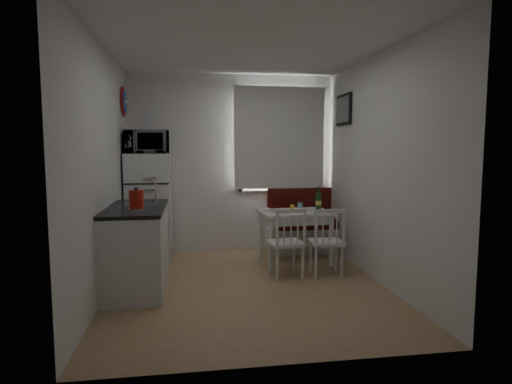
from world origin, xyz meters
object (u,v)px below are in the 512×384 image
(chair_left, at_px, (288,235))
(chair_right, at_px, (329,234))
(bench, at_px, (310,230))
(dining_table, at_px, (295,217))
(kitchen_counter, at_px, (137,247))
(fridge, at_px, (149,207))
(microwave, at_px, (147,142))
(kettle, at_px, (136,200))
(wine_bottle, at_px, (319,198))

(chair_left, distance_m, chair_right, 0.50)
(bench, height_order, dining_table, bench)
(kitchen_counter, bearing_deg, chair_left, 2.47)
(dining_table, xyz_separation_m, chair_left, (-0.25, -0.66, -0.10))
(chair_right, distance_m, fridge, 2.49)
(microwave, bearing_deg, kettle, -88.88)
(kitchen_counter, xyz_separation_m, kettle, (0.05, -0.34, 0.56))
(microwave, distance_m, wine_bottle, 2.43)
(kitchen_counter, bearing_deg, dining_table, 20.47)
(fridge, xyz_separation_m, wine_bottle, (2.28, -0.41, 0.13))
(dining_table, distance_m, kettle, 2.22)
(chair_left, bearing_deg, wine_bottle, 44.51)
(dining_table, distance_m, chair_right, 0.71)
(wine_bottle, bearing_deg, kitchen_counter, -160.20)
(chair_left, xyz_separation_m, microwave, (-1.68, 1.12, 1.10))
(bench, distance_m, kettle, 2.94)
(dining_table, height_order, fridge, fridge)
(bench, relative_size, chair_left, 2.90)
(wine_bottle, bearing_deg, chair_left, -128.44)
(bench, xyz_separation_m, chair_right, (-0.14, -1.28, 0.20))
(dining_table, height_order, wine_bottle, wine_bottle)
(dining_table, bearing_deg, wine_bottle, 11.56)
(microwave, xyz_separation_m, kettle, (0.03, -1.54, -0.60))
(chair_right, bearing_deg, chair_left, -175.18)
(fridge, bearing_deg, bench, 2.71)
(chair_right, height_order, kettle, kettle)
(bench, bearing_deg, chair_left, -116.49)
(kitchen_counter, height_order, microwave, microwave)
(kitchen_counter, relative_size, microwave, 2.34)
(bench, xyz_separation_m, wine_bottle, (-0.04, -0.52, 0.54))
(chair_right, bearing_deg, microwave, 157.53)
(chair_left, distance_m, wine_bottle, 1.02)
(kitchen_counter, height_order, fridge, fridge)
(kitchen_counter, xyz_separation_m, fridge, (0.02, 1.24, 0.27))
(bench, height_order, microwave, microwave)
(kettle, bearing_deg, chair_left, 14.12)
(chair_right, xyz_separation_m, wine_bottle, (0.10, 0.75, 0.34))
(chair_right, bearing_deg, kettle, -164.37)
(microwave, relative_size, wine_bottle, 1.81)
(fridge, relative_size, kettle, 6.30)
(chair_right, bearing_deg, wine_bottle, 87.11)
(fridge, relative_size, microwave, 2.58)
(fridge, relative_size, wine_bottle, 4.66)
(bench, bearing_deg, dining_table, -121.86)
(dining_table, xyz_separation_m, wine_bottle, (0.35, 0.10, 0.23))
(chair_left, xyz_separation_m, chair_right, (0.50, 0.00, -0.01))
(dining_table, relative_size, microwave, 1.73)
(bench, relative_size, chair_right, 2.94)
(kettle, bearing_deg, dining_table, 29.37)
(chair_left, distance_m, kettle, 1.78)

